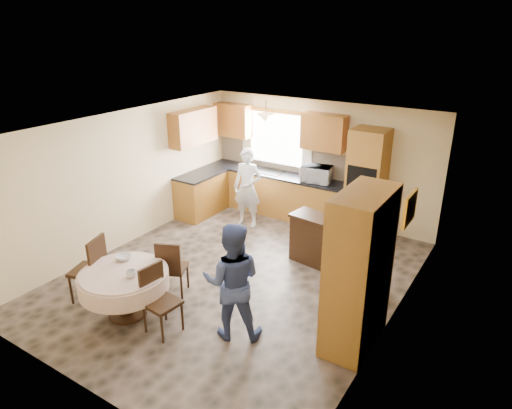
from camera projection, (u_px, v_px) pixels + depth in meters
The scene contains 36 objects.
floor at pixel (238, 276), 7.59m from camera, with size 5.00×6.00×0.01m, color brown.
ceiling at pixel (235, 128), 6.66m from camera, with size 5.00×6.00×0.01m, color white.
wall_back at pixel (319, 161), 9.47m from camera, with size 5.00×0.02×2.50m, color beige.
wall_front at pixel (73, 298), 4.78m from camera, with size 5.00×0.02×2.50m, color beige.
wall_left at pixel (125, 179), 8.37m from camera, with size 0.02×6.00×2.50m, color beige.
wall_right at pixel (396, 246), 5.87m from camera, with size 0.02×6.00×2.50m, color beige.
window at pixel (277, 139), 9.82m from camera, with size 1.40×0.03×1.10m, color white.
curtain_left at pixel (247, 132), 10.14m from camera, with size 0.22×0.02×1.15m, color white.
curtain_right at pixel (308, 141), 9.39m from camera, with size 0.22×0.02×1.15m, color white.
base_cab_back at pixel (276, 194), 9.96m from camera, with size 3.30×0.60×0.88m, color gold.
counter_back at pixel (276, 174), 9.79m from camera, with size 3.30×0.64×0.04m, color black.
base_cab_left at pixel (202, 195), 9.93m from camera, with size 0.60×1.20×0.88m, color gold.
counter_left at pixel (201, 174), 9.76m from camera, with size 0.64×1.20×0.04m, color black.
backsplash at pixel (283, 158), 9.91m from camera, with size 3.30×0.02×0.55m, color tan.
wall_cab_left at pixel (233, 120), 10.12m from camera, with size 0.85×0.33×0.72m, color #AF612B.
wall_cab_right at pixel (324, 132), 9.02m from camera, with size 0.90×0.33×0.72m, color #AF612B.
wall_cab_side at pixel (193, 127), 9.45m from camera, with size 0.33×1.20×0.72m, color #AF612B.
oven_tower at pixel (366, 184), 8.72m from camera, with size 0.66×0.62×2.12m, color gold.
oven_upper at pixel (361, 179), 8.40m from camera, with size 0.56×0.01×0.45m, color black.
oven_lower at pixel (359, 204), 8.59m from camera, with size 0.56×0.01×0.45m, color black.
pendant at pixel (266, 118), 9.25m from camera, with size 0.36×0.36×0.18m, color beige.
sideboard at pixel (322, 243), 7.82m from camera, with size 1.14×0.47×0.82m, color #37210F.
space_heater at pixel (366, 282), 6.94m from camera, with size 0.38×0.27×0.53m, color black.
cupboard at pixel (359, 271), 5.68m from camera, with size 0.55×1.10×2.10m, color gold.
dining_table at pixel (124, 281), 6.41m from camera, with size 1.25×1.25×0.71m.
chair_left at pixel (92, 266), 6.76m from camera, with size 0.57×0.57×1.04m.
chair_back at pixel (171, 266), 6.88m from camera, with size 0.54×0.54×0.94m.
chair_right at pixel (158, 296), 6.10m from camera, with size 0.46×0.46×0.96m.
framed_picture at pixel (410, 208), 6.28m from camera, with size 0.06×0.55×0.45m.
microwave at pixel (316, 174), 9.20m from camera, with size 0.59×0.40×0.33m, color silver.
person_sink at pixel (248, 188), 9.23m from camera, with size 0.60×0.39×1.63m, color silver.
person_dining at pixel (232, 281), 5.91m from camera, with size 0.79×0.62×1.63m, color #374578.
bowl_sideboard at pixel (309, 217), 7.80m from camera, with size 0.22×0.22×0.05m, color #B2B2B2.
bottle_sideboard at pixel (346, 218), 7.41m from camera, with size 0.12×0.12×0.32m, color silver.
cup_table at pixel (131, 274), 6.19m from camera, with size 0.13×0.13×0.10m, color #B2B2B2.
bowl_table at pixel (124, 258), 6.65m from camera, with size 0.22×0.22×0.07m, color #B2B2B2.
Camera 1 is at (3.81, -5.39, 3.94)m, focal length 32.00 mm.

